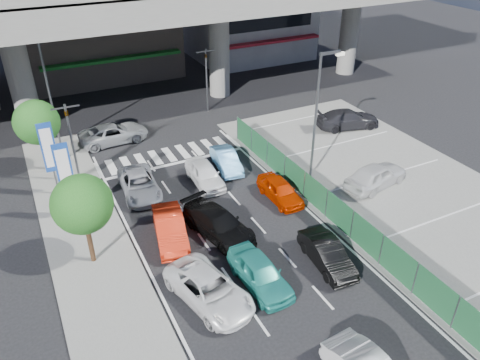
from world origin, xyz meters
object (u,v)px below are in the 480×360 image
street_lamp_left (49,80)px  taxi_teal_mid (260,273)px  tree_far (37,123)px  traffic_cone (309,192)px  kei_truck_front_right (226,160)px  traffic_light_right (206,65)px  street_lamp_right (319,107)px  signboard_near (65,172)px  parked_sedan_white (376,175)px  tree_near (82,204)px  taxi_orange_left (170,228)px  crossing_wagon_silver (114,133)px  taxi_orange_right (280,190)px  parked_sedan_dgrey (348,119)px  wagon_silver_front_left (139,184)px  sedan_white_mid_left (209,289)px  sedan_white_front_mid (205,174)px  traffic_light_left (69,124)px  hatch_black_mid_right (327,254)px  signboard_far (49,150)px  sedan_black_mid (218,223)px

street_lamp_left → taxi_teal_mid: bearing=-73.0°
tree_far → traffic_cone: size_ratio=7.70×
kei_truck_front_right → traffic_light_right: bearing=81.5°
traffic_light_right → street_lamp_right: size_ratio=0.65×
signboard_near → kei_truck_front_right: signboard_near is taller
traffic_light_right → parked_sedan_white: (4.39, -15.70, -3.12)m
parked_sedan_white → tree_near: bearing=76.4°
taxi_orange_left → crossing_wagon_silver: 12.67m
street_lamp_right → taxi_orange_right: 5.39m
traffic_light_right → parked_sedan_dgrey: 11.94m
signboard_near → wagon_silver_front_left: size_ratio=1.05×
crossing_wagon_silver → kei_truck_front_right: bearing=-145.0°
traffic_light_right → taxi_teal_mid: traffic_light_right is taller
sedan_white_mid_left → sedan_white_front_mid: size_ratio=1.19×
traffic_light_left → hatch_black_mid_right: traffic_light_left is taller
kei_truck_front_right → crossing_wagon_silver: 9.12m
street_lamp_left → parked_sedan_white: bearing=-42.2°
hatch_black_mid_right → traffic_light_left: bearing=130.6°
tree_far → hatch_black_mid_right: tree_far is taller
street_lamp_right → crossing_wagon_silver: bearing=133.3°
wagon_silver_front_left → taxi_teal_mid: bearing=-70.7°
tree_far → street_lamp_right: bearing=-29.6°
traffic_light_right → wagon_silver_front_left: 13.62m
wagon_silver_front_left → traffic_cone: (8.80, -4.92, -0.25)m
tree_near → taxi_teal_mid: bearing=-37.5°
taxi_orange_right → sedan_white_front_mid: size_ratio=0.93×
traffic_light_left → sedan_white_front_mid: size_ratio=1.32×
traffic_light_right → tree_near: bearing=-129.8°
street_lamp_left → parked_sedan_white: 22.24m
signboard_far → wagon_silver_front_left: bearing=-23.7°
taxi_teal_mid → wagon_silver_front_left: (-2.69, 10.05, -0.07)m
traffic_light_right → street_lamp_left: 11.90m
crossing_wagon_silver → sedan_white_mid_left: bearing=176.7°
traffic_light_left → sedan_black_mid: 10.84m
signboard_far → wagon_silver_front_left: size_ratio=1.05×
street_lamp_right → signboard_near: 14.61m
sedan_white_front_mid → crossing_wagon_silver: (-3.62, 8.31, 0.01)m
wagon_silver_front_left → parked_sedan_dgrey: 17.07m
taxi_orange_left → crossing_wagon_silver: taxi_orange_left is taller
street_lamp_left → sedan_white_front_mid: (7.07, -9.64, -4.10)m
taxi_orange_right → wagon_silver_front_left: 8.38m
traffic_light_left → tree_near: (-0.80, -8.00, -0.55)m
traffic_light_right → taxi_orange_right: size_ratio=1.43×
taxi_teal_mid → traffic_cone: bearing=37.6°
crossing_wagon_silver → parked_sedan_dgrey: 17.59m
signboard_near → traffic_light_right: bearing=40.9°
hatch_black_mid_right → tree_near: bearing=158.2°
sedan_black_mid → parked_sedan_white: size_ratio=1.07×
taxi_teal_mid → street_lamp_right: bearing=39.9°
parked_sedan_white → parked_sedan_dgrey: 8.61m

